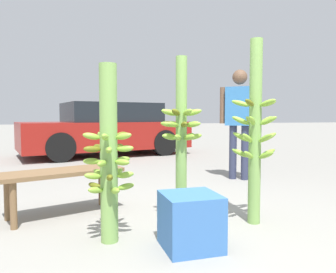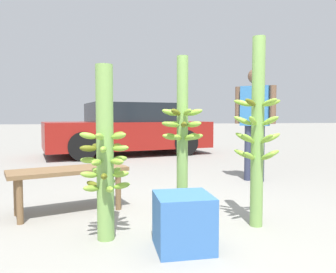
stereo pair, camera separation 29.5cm
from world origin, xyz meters
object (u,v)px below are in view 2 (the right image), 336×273
banana_stalk_right (258,132)px  market_bench (69,176)px  banana_stalk_left (105,155)px  vendor_person (255,114)px  banana_stalk_center (182,135)px  parked_car (129,129)px  produce_crate (183,222)px

banana_stalk_right → market_bench: banana_stalk_right is taller
banana_stalk_left → market_bench: banana_stalk_left is taller
banana_stalk_right → vendor_person: bearing=65.0°
banana_stalk_center → vendor_person: size_ratio=0.90×
vendor_person → market_bench: vendor_person is taller
banana_stalk_right → vendor_person: vendor_person is taller
parked_car → vendor_person: bearing=-169.5°
vendor_person → parked_car: size_ratio=0.39×
banana_stalk_right → market_bench: bearing=156.5°
banana_stalk_center → banana_stalk_right: 0.68m
market_bench → produce_crate: size_ratio=3.01×
vendor_person → market_bench: (-2.61, -1.20, -0.64)m
banana_stalk_left → parked_car: bearing=84.3°
banana_stalk_right → market_bench: size_ratio=1.36×
banana_stalk_right → banana_stalk_center: bearing=158.7°
banana_stalk_center → parked_car: 5.58m
produce_crate → parked_car: bearing=89.8°
market_bench → parked_car: parked_car is taller
vendor_person → produce_crate: 2.97m
banana_stalk_center → market_bench: size_ratio=1.25×
parked_car → produce_crate: parked_car is taller
banana_stalk_center → banana_stalk_right: (0.63, -0.25, 0.04)m
banana_stalk_left → parked_car: size_ratio=0.32×
vendor_person → market_bench: size_ratio=1.38×
banana_stalk_left → market_bench: bearing=114.5°
vendor_person → produce_crate: size_ratio=4.16×
banana_stalk_left → market_bench: size_ratio=1.13×
banana_stalk_left → produce_crate: (0.57, -0.30, -0.48)m
market_bench → produce_crate: (0.94, -1.12, -0.18)m
banana_stalk_left → banana_stalk_right: 1.35m
vendor_person → market_bench: 2.95m
banana_stalk_left → banana_stalk_right: bearing=3.2°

